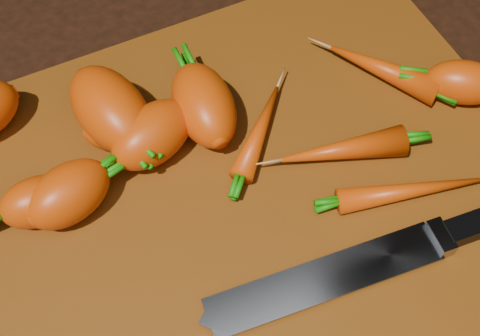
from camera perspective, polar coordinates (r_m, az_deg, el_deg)
name	(u,v)px	position (r m, az deg, el deg)	size (l,w,h in m)	color
ground	(245,198)	(0.58, 0.43, -2.60)	(2.00, 2.00, 0.01)	black
cutting_board	(245,192)	(0.57, 0.44, -2.05)	(0.50, 0.40, 0.01)	#6C370D
carrot_0	(68,194)	(0.55, -14.46, -2.16)	(0.07, 0.05, 0.05)	#CE3D02
carrot_1	(37,202)	(0.56, -16.94, -2.78)	(0.06, 0.04, 0.04)	#CE3D02
carrot_2	(111,110)	(0.58, -10.96, 4.88)	(0.10, 0.06, 0.06)	#CE3D02
carrot_3	(204,105)	(0.58, -3.12, 5.40)	(0.09, 0.05, 0.05)	#CE3D02
carrot_4	(152,135)	(0.57, -7.51, 2.84)	(0.08, 0.05, 0.05)	#CE3D02
carrot_5	(119,128)	(0.58, -10.29, 3.39)	(0.06, 0.04, 0.04)	#CE3D02
carrot_6	(464,82)	(0.64, 18.58, 6.94)	(0.07, 0.04, 0.04)	#CE3D02
carrot_7	(260,130)	(0.58, 1.70, 3.23)	(0.10, 0.02, 0.02)	#CE3D02
carrot_8	(411,191)	(0.57, 14.36, -1.88)	(0.12, 0.02, 0.02)	#CE3D02
carrot_9	(383,69)	(0.64, 12.13, 8.22)	(0.11, 0.03, 0.03)	#CE3D02
carrot_11	(343,150)	(0.57, 8.79, 1.53)	(0.11, 0.03, 0.03)	#CE3D02
knife	(347,271)	(0.53, 9.12, -8.66)	(0.31, 0.06, 0.02)	gray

